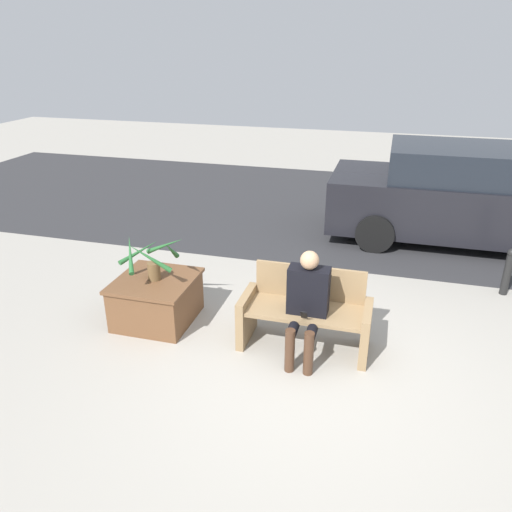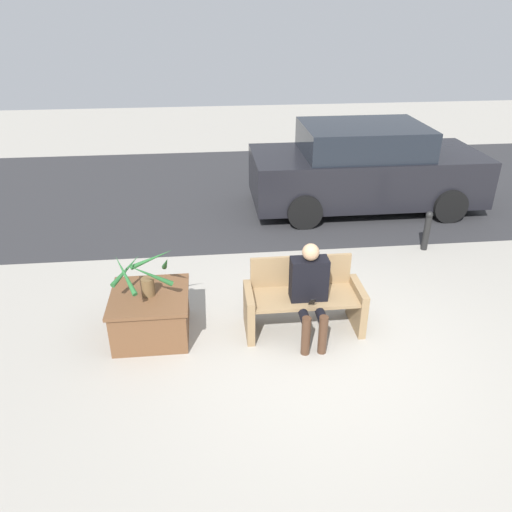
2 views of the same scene
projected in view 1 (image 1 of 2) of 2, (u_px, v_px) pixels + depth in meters
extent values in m
plane|color=#9E998E|center=(310.00, 373.00, 5.17)|extent=(30.00, 30.00, 0.00)
cube|color=#2D2D30|center=(357.00, 209.00, 10.12)|extent=(20.00, 6.00, 0.01)
cube|color=#8C704C|center=(247.00, 316.00, 5.68)|extent=(0.09, 0.59, 0.57)
cube|color=#8C704C|center=(366.00, 333.00, 5.35)|extent=(0.09, 0.59, 0.57)
cube|color=#8C704C|center=(305.00, 311.00, 5.45)|extent=(1.24, 0.54, 0.04)
cube|color=#8C704C|center=(310.00, 282.00, 5.60)|extent=(1.24, 0.04, 0.40)
cube|color=black|center=(308.00, 290.00, 5.29)|extent=(0.44, 0.22, 0.52)
sphere|color=tan|center=(310.00, 260.00, 5.12)|extent=(0.20, 0.20, 0.20)
cylinder|color=black|center=(294.00, 325.00, 5.24)|extent=(0.11, 0.43, 0.11)
cylinder|color=black|center=(313.00, 328.00, 5.20)|extent=(0.11, 0.43, 0.11)
cylinder|color=#472D1E|center=(290.00, 351.00, 5.12)|extent=(0.10, 0.10, 0.49)
cylinder|color=#472D1E|center=(309.00, 353.00, 5.08)|extent=(0.10, 0.10, 0.49)
cube|color=black|center=(304.00, 315.00, 5.15)|extent=(0.07, 0.09, 0.12)
cube|color=brown|center=(157.00, 300.00, 6.05)|extent=(0.87, 0.89, 0.55)
cube|color=brown|center=(155.00, 281.00, 5.95)|extent=(0.92, 0.94, 0.04)
cylinder|color=brown|center=(154.00, 271.00, 5.90)|extent=(0.15, 0.15, 0.22)
cone|color=#26602D|center=(171.00, 250.00, 5.77)|extent=(0.15, 0.50, 0.39)
cone|color=#26602D|center=(165.00, 245.00, 6.02)|extent=(0.54, 0.14, 0.30)
cone|color=#26602D|center=(139.00, 252.00, 6.00)|extent=(0.32, 0.53, 0.18)
cone|color=#26602D|center=(130.00, 254.00, 5.75)|extent=(0.31, 0.49, 0.32)
cone|color=#26602D|center=(149.00, 258.00, 5.58)|extent=(0.49, 0.21, 0.38)
cube|color=black|center=(461.00, 204.00, 8.35)|extent=(4.30, 1.80, 0.87)
cube|color=black|center=(461.00, 162.00, 8.09)|extent=(2.24, 1.66, 0.52)
cylinder|color=black|center=(375.00, 234.00, 8.01)|extent=(0.62, 0.18, 0.62)
cylinder|color=black|center=(380.00, 201.00, 9.60)|extent=(0.62, 0.18, 0.62)
cylinder|color=black|center=(507.00, 275.00, 6.67)|extent=(0.10, 0.10, 0.58)
sphere|color=black|center=(512.00, 253.00, 6.54)|extent=(0.11, 0.11, 0.11)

